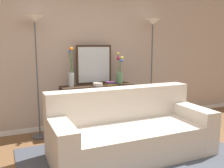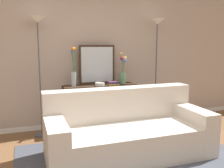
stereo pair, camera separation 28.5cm
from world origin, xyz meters
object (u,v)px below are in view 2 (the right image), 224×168
object	(u,v)px
couch	(127,132)
book_stack	(113,83)
book_row_under_console	(83,127)
floor_lamp_left	(38,43)
vase_tall_flowers	(74,73)
console_table	(100,99)
fruit_bowl	(100,84)
wall_mirror	(97,65)
floor_lamp_right	(157,42)
vase_short_flowers	(123,72)

from	to	relation	value
couch	book_stack	world-z (taller)	couch
book_row_under_console	book_stack	bearing A→B (deg)	-9.14
book_stack	floor_lamp_left	bearing A→B (deg)	176.26
floor_lamp_left	vase_tall_flowers	world-z (taller)	floor_lamp_left
console_table	book_stack	bearing A→B (deg)	-21.23
book_row_under_console	fruit_bowl	bearing A→B (deg)	-19.21
fruit_bowl	couch	bearing A→B (deg)	-85.92
wall_mirror	floor_lamp_right	bearing A→B (deg)	-7.43
couch	book_row_under_console	world-z (taller)	couch
vase_short_flowers	book_stack	bearing A→B (deg)	-152.57
couch	console_table	bearing A→B (deg)	92.37
console_table	fruit_bowl	distance (m)	0.30
fruit_bowl	book_row_under_console	distance (m)	0.82
vase_short_flowers	vase_tall_flowers	bearing A→B (deg)	-179.91
vase_tall_flowers	book_stack	world-z (taller)	vase_tall_flowers
couch	floor_lamp_left	bearing A→B (deg)	132.72
book_row_under_console	vase_short_flowers	bearing A→B (deg)	2.42
fruit_bowl	floor_lamp_left	bearing A→B (deg)	174.50
vase_short_flowers	book_stack	size ratio (longest dim) A/B	2.94
floor_lamp_left	vase_tall_flowers	xyz separation A→B (m)	(0.55, 0.04, -0.50)
floor_lamp_left	floor_lamp_right	distance (m)	2.11
vase_tall_flowers	book_row_under_console	size ratio (longest dim) A/B	1.59
vase_short_flowers	floor_lamp_right	bearing A→B (deg)	-3.40
floor_lamp_right	wall_mirror	size ratio (longest dim) A/B	2.84
couch	book_row_under_console	distance (m)	1.22
floor_lamp_right	fruit_bowl	bearing A→B (deg)	-175.27
wall_mirror	fruit_bowl	xyz separation A→B (m)	(-0.02, -0.24, -0.32)
couch	floor_lamp_left	distance (m)	1.96
floor_lamp_right	floor_lamp_left	bearing A→B (deg)	180.00
floor_lamp_left	book_stack	world-z (taller)	floor_lamp_left
couch	console_table	size ratio (longest dim) A/B	1.71
couch	wall_mirror	world-z (taller)	wall_mirror
vase_short_flowers	book_row_under_console	world-z (taller)	vase_short_flowers
wall_mirror	book_stack	bearing A→B (deg)	-44.95
console_table	fruit_bowl	world-z (taller)	fruit_bowl
book_stack	vase_short_flowers	bearing A→B (deg)	27.43
vase_tall_flowers	vase_short_flowers	size ratio (longest dim) A/B	1.18
wall_mirror	vase_short_flowers	world-z (taller)	wall_mirror
vase_short_flowers	book_row_under_console	size ratio (longest dim) A/B	1.35
book_stack	book_row_under_console	xyz separation A→B (m)	(-0.54, 0.09, -0.76)
couch	book_row_under_console	xyz separation A→B (m)	(-0.36, 1.14, -0.25)
wall_mirror	console_table	bearing A→B (deg)	-88.93
couch	floor_lamp_right	bearing A→B (deg)	46.96
floor_lamp_left	book_row_under_console	distance (m)	1.61
fruit_bowl	book_stack	world-z (taller)	book_stack
vase_tall_flowers	book_row_under_console	bearing A→B (deg)	-13.13
console_table	book_row_under_console	size ratio (longest dim) A/B	3.07
console_table	vase_tall_flowers	distance (m)	0.65
console_table	book_row_under_console	xyz separation A→B (m)	(-0.31, -0.00, -0.49)
vase_tall_flowers	book_row_under_console	distance (m)	0.96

